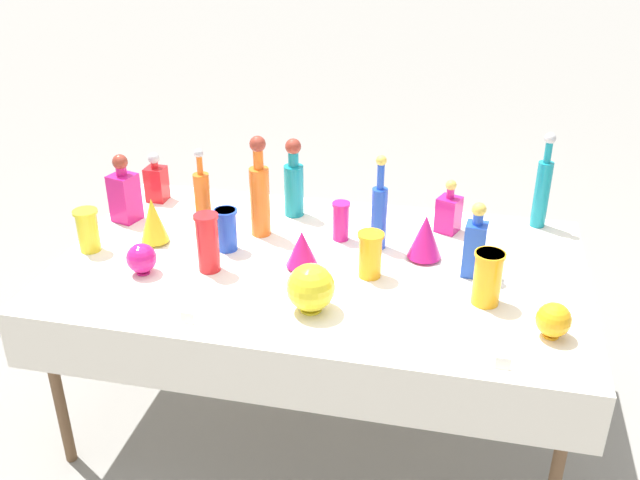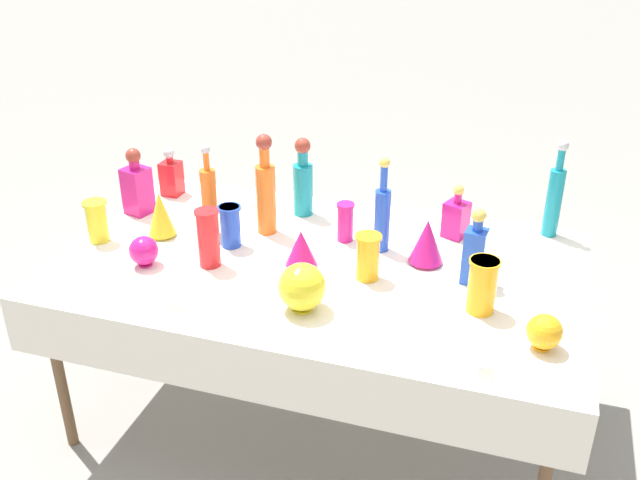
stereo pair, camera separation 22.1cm
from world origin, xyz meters
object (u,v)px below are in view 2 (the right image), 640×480
slender_vase_5 (345,221)px  fluted_vase_1 (301,248)px  slender_vase_3 (97,220)px  fluted_vase_0 (427,241)px  slender_vase_0 (368,255)px  slender_vase_4 (208,237)px  fluted_vase_2 (161,214)px  tall_bottle_4 (209,200)px  cardboard_box_behind_left (333,252)px  tall_bottle_2 (382,214)px  tall_bottle_3 (266,191)px  square_decanter_1 (475,251)px  square_decanter_3 (456,217)px  tall_bottle_0 (555,196)px  square_decanter_0 (171,175)px  slender_vase_1 (230,225)px  tall_bottle_1 (303,181)px  round_bowl_1 (302,287)px  slender_vase_2 (482,284)px  square_decanter_2 (137,186)px  round_bowl_2 (544,332)px

slender_vase_5 → fluted_vase_1: slender_vase_5 is taller
slender_vase_3 → fluted_vase_0: (1.33, 0.22, 0.00)m
slender_vase_0 → slender_vase_4: 0.62m
fluted_vase_2 → tall_bottle_4: bearing=22.7°
fluted_vase_1 → cardboard_box_behind_left: bearing=100.8°
tall_bottle_2 → tall_bottle_3: size_ratio=0.92×
square_decanter_1 → square_decanter_3: 0.38m
tall_bottle_2 → fluted_vase_1: bearing=-138.2°
tall_bottle_0 → slender_vase_5: 0.87m
square_decanter_3 → slender_vase_5: 0.47m
tall_bottle_3 → square_decanter_3: bearing=14.6°
square_decanter_0 → slender_vase_4: same height
slender_vase_5 → fluted_vase_0: fluted_vase_0 is taller
slender_vase_3 → fluted_vase_1: size_ratio=1.14×
slender_vase_0 → slender_vase_1: bearing=171.8°
slender_vase_4 → fluted_vase_0: bearing=18.7°
tall_bottle_1 → round_bowl_1: 0.79m
slender_vase_5 → cardboard_box_behind_left: bearing=109.5°
round_bowl_1 → cardboard_box_behind_left: 1.68m
tall_bottle_0 → slender_vase_3: bearing=-160.5°
tall_bottle_1 → slender_vase_2: (0.85, -0.57, -0.05)m
slender_vase_0 → round_bowl_1: size_ratio=1.02×
tall_bottle_2 → slender_vase_2: 0.55m
fluted_vase_0 → square_decanter_2: bearing=176.9°
slender_vase_3 → fluted_vase_2: (0.23, 0.12, 0.01)m
square_decanter_3 → slender_vase_0: square_decanter_3 is taller
tall_bottle_2 → tall_bottle_3: tall_bottle_3 is taller
slender_vase_4 → tall_bottle_3: bearing=72.8°
slender_vase_0 → fluted_vase_0: size_ratio=0.96×
tall_bottle_0 → cardboard_box_behind_left: tall_bottle_0 is taller
slender_vase_3 → cardboard_box_behind_left: bearing=62.7°
slender_vase_0 → fluted_vase_0: (0.19, 0.18, 0.00)m
round_bowl_1 → round_bowl_2: round_bowl_1 is taller
slender_vase_3 → cardboard_box_behind_left: slender_vase_3 is taller
tall_bottle_3 → square_decanter_0: 0.63m
tall_bottle_1 → slender_vase_2: size_ratio=1.77×
cardboard_box_behind_left → square_decanter_1: bearing=-51.8°
round_bowl_1 → round_bowl_2: 0.82m
tall_bottle_0 → tall_bottle_1: bearing=-173.5°
tall_bottle_1 → fluted_vase_0: bearing=-25.3°
square_decanter_0 → slender_vase_4: (0.47, -0.57, 0.03)m
slender_vase_5 → square_decanter_3: bearing=22.3°
tall_bottle_4 → fluted_vase_0: (0.91, 0.03, -0.06)m
slender_vase_5 → tall_bottle_2: bearing=-12.4°
slender_vase_1 → square_decanter_1: bearing=0.5°
square_decanter_2 → tall_bottle_1: bearing=16.8°
square_decanter_1 → slender_vase_2: size_ratio=1.49×
slender_vase_2 → cardboard_box_behind_left: (-0.93, 1.31, -0.70)m
tall_bottle_0 → square_decanter_0: size_ratio=1.80×
square_decanter_2 → slender_vase_5: size_ratio=1.84×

